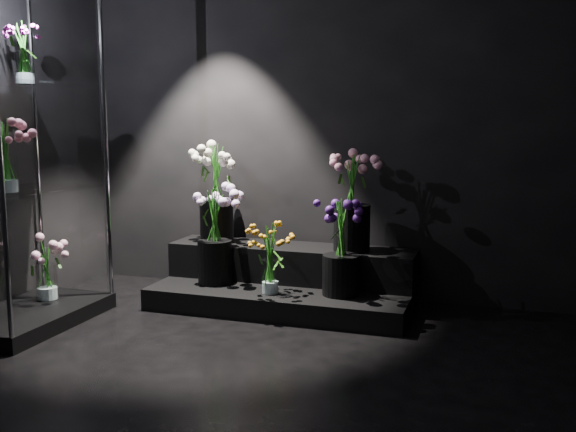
% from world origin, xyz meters
% --- Properties ---
extents(floor, '(4.00, 4.00, 0.00)m').
position_xyz_m(floor, '(0.00, 0.00, 0.00)').
color(floor, black).
rests_on(floor, ground).
extents(wall_back, '(4.00, 0.00, 4.00)m').
position_xyz_m(wall_back, '(0.00, 2.00, 1.40)').
color(wall_back, black).
rests_on(wall_back, floor).
extents(display_riser, '(1.84, 0.82, 0.41)m').
position_xyz_m(display_riser, '(-0.21, 1.63, 0.17)').
color(display_riser, black).
rests_on(display_riser, floor).
extents(display_case, '(0.62, 1.04, 2.29)m').
position_xyz_m(display_case, '(-1.67, 0.64, 1.15)').
color(display_case, black).
rests_on(display_case, floor).
extents(bouquet_orange_bells, '(0.36, 0.36, 0.48)m').
position_xyz_m(bouquet_orange_bells, '(-0.23, 1.32, 0.41)').
color(bouquet_orange_bells, white).
rests_on(bouquet_orange_bells, display_riser).
extents(bouquet_lilac, '(0.42, 0.42, 0.69)m').
position_xyz_m(bouquet_lilac, '(-0.71, 1.47, 0.54)').
color(bouquet_lilac, black).
rests_on(bouquet_lilac, display_riser).
extents(bouquet_purple, '(0.39, 0.39, 0.65)m').
position_xyz_m(bouquet_purple, '(0.24, 1.44, 0.51)').
color(bouquet_purple, black).
rests_on(bouquet_purple, display_riser).
extents(bouquet_cream_roses, '(0.44, 0.44, 0.74)m').
position_xyz_m(bouquet_cream_roses, '(-0.80, 1.71, 0.83)').
color(bouquet_cream_roses, black).
rests_on(bouquet_cream_roses, display_riser).
extents(bouquet_pink_roses, '(0.44, 0.44, 0.68)m').
position_xyz_m(bouquet_pink_roses, '(0.25, 1.71, 0.79)').
color(bouquet_pink_roses, black).
rests_on(bouquet_pink_roses, display_riser).
extents(bouquet_case_pink, '(0.36, 0.36, 0.45)m').
position_xyz_m(bouquet_case_pink, '(-1.66, 0.49, 1.12)').
color(bouquet_case_pink, white).
rests_on(bouquet_case_pink, display_case).
extents(bouquet_case_magenta, '(0.24, 0.24, 0.40)m').
position_xyz_m(bouquet_case_magenta, '(-1.72, 0.79, 1.78)').
color(bouquet_case_magenta, white).
rests_on(bouquet_case_magenta, display_case).
extents(bouquet_case_base_pink, '(0.43, 0.43, 0.42)m').
position_xyz_m(bouquet_case_base_pink, '(-1.70, 0.86, 0.33)').
color(bouquet_case_base_pink, white).
rests_on(bouquet_case_base_pink, display_case).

